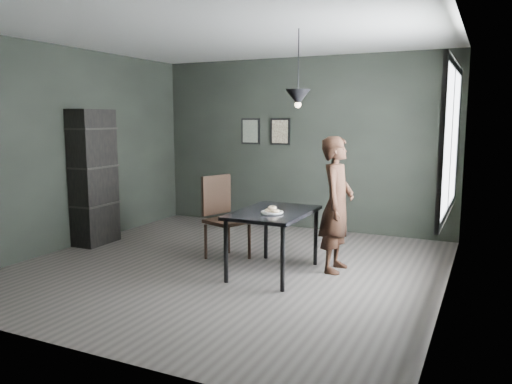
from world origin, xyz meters
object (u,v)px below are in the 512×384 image
at_px(white_plate, 272,213).
at_px(shelf_unit, 94,177).
at_px(cafe_table, 273,217).
at_px(woman, 337,205).
at_px(pendant_lamp, 298,97).
at_px(wood_chair, 222,212).

distance_m(white_plate, shelf_unit, 3.00).
height_order(cafe_table, woman, woman).
height_order(shelf_unit, pendant_lamp, pendant_lamp).
bearing_deg(woman, wood_chair, 92.75).
xyz_separation_m(white_plate, wood_chair, (-0.92, 0.48, -0.14)).
relative_size(cafe_table, woman, 0.74).
distance_m(cafe_table, pendant_lamp, 1.41).
bearing_deg(cafe_table, woman, 33.80).
xyz_separation_m(cafe_table, white_plate, (0.05, -0.15, 0.08)).
distance_m(cafe_table, wood_chair, 0.93).
bearing_deg(white_plate, woman, 44.37).
relative_size(cafe_table, shelf_unit, 0.62).
bearing_deg(wood_chair, pendant_lamp, 7.60).
height_order(white_plate, woman, woman).
bearing_deg(shelf_unit, woman, 1.96).
bearing_deg(cafe_table, pendant_lamp, 21.80).
xyz_separation_m(cafe_table, shelf_unit, (-2.92, 0.20, 0.30)).
xyz_separation_m(cafe_table, wood_chair, (-0.87, 0.33, -0.06)).
bearing_deg(pendant_lamp, wood_chair, 168.27).
distance_m(white_plate, woman, 0.82).
bearing_deg(woman, shelf_unit, 92.87).
height_order(woman, shelf_unit, shelf_unit).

